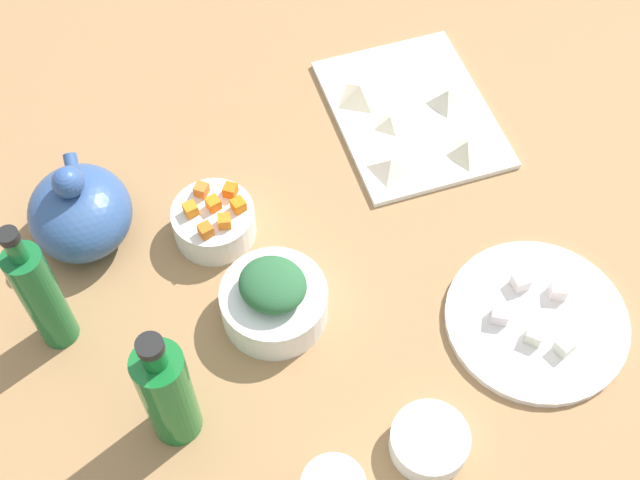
% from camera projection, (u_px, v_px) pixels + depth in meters
% --- Properties ---
extents(tabletop, '(1.90, 1.90, 0.03)m').
position_uv_depth(tabletop, '(320.00, 264.00, 1.26)').
color(tabletop, '#9E764B').
rests_on(tabletop, ground).
extents(cutting_board, '(0.32, 0.26, 0.01)m').
position_uv_depth(cutting_board, '(412.00, 113.00, 1.40)').
color(cutting_board, white).
rests_on(cutting_board, tabletop).
extents(plate_tofu, '(0.25, 0.25, 0.01)m').
position_uv_depth(plate_tofu, '(536.00, 320.00, 1.19)').
color(plate_tofu, white).
rests_on(plate_tofu, tabletop).
extents(bowl_greens, '(0.15, 0.15, 0.06)m').
position_uv_depth(bowl_greens, '(274.00, 303.00, 1.17)').
color(bowl_greens, white).
rests_on(bowl_greens, tabletop).
extents(bowl_carrots, '(0.12, 0.12, 0.05)m').
position_uv_depth(bowl_carrots, '(214.00, 222.00, 1.25)').
color(bowl_carrots, white).
rests_on(bowl_carrots, tabletop).
extents(bowl_small_side, '(0.10, 0.10, 0.04)m').
position_uv_depth(bowl_small_side, '(429.00, 442.00, 1.08)').
color(bowl_small_side, white).
rests_on(bowl_small_side, tabletop).
extents(teapot, '(0.17, 0.15, 0.15)m').
position_uv_depth(teapot, '(80.00, 211.00, 1.23)').
color(teapot, '#34558D').
rests_on(teapot, tabletop).
extents(bottle_0, '(0.06, 0.06, 0.23)m').
position_uv_depth(bottle_0, '(167.00, 393.00, 1.03)').
color(bottle_0, '#146C2A').
rests_on(bottle_0, tabletop).
extents(bottle_1, '(0.05, 0.05, 0.25)m').
position_uv_depth(bottle_1, '(41.00, 295.00, 1.09)').
color(bottle_1, '#186731').
rests_on(bottle_1, tabletop).
extents(carrot_cube_0, '(0.02, 0.02, 0.02)m').
position_uv_depth(carrot_cube_0, '(191.00, 209.00, 1.22)').
color(carrot_cube_0, orange).
rests_on(carrot_cube_0, bowl_carrots).
extents(carrot_cube_1, '(0.02, 0.02, 0.02)m').
position_uv_depth(carrot_cube_1, '(206.00, 230.00, 1.20)').
color(carrot_cube_1, orange).
rests_on(carrot_cube_1, bowl_carrots).
extents(carrot_cube_2, '(0.02, 0.02, 0.02)m').
position_uv_depth(carrot_cube_2, '(230.00, 190.00, 1.24)').
color(carrot_cube_2, orange).
rests_on(carrot_cube_2, bowl_carrots).
extents(carrot_cube_3, '(0.02, 0.02, 0.02)m').
position_uv_depth(carrot_cube_3, '(213.00, 204.00, 1.23)').
color(carrot_cube_3, orange).
rests_on(carrot_cube_3, bowl_carrots).
extents(carrot_cube_4, '(0.03, 0.03, 0.02)m').
position_uv_depth(carrot_cube_4, '(201.00, 190.00, 1.24)').
color(carrot_cube_4, orange).
rests_on(carrot_cube_4, bowl_carrots).
extents(carrot_cube_5, '(0.02, 0.02, 0.02)m').
position_uv_depth(carrot_cube_5, '(224.00, 221.00, 1.21)').
color(carrot_cube_5, orange).
rests_on(carrot_cube_5, bowl_carrots).
extents(carrot_cube_6, '(0.02, 0.02, 0.02)m').
position_uv_depth(carrot_cube_6, '(238.00, 205.00, 1.22)').
color(carrot_cube_6, orange).
rests_on(carrot_cube_6, bowl_carrots).
extents(chopped_greens_mound, '(0.13, 0.13, 0.04)m').
position_uv_depth(chopped_greens_mound, '(273.00, 285.00, 1.13)').
color(chopped_greens_mound, '#2C6238').
rests_on(chopped_greens_mound, bowl_greens).
extents(tofu_cube_0, '(0.02, 0.02, 0.02)m').
position_uv_depth(tofu_cube_0, '(520.00, 282.00, 1.20)').
color(tofu_cube_0, white).
rests_on(tofu_cube_0, plate_tofu).
extents(tofu_cube_1, '(0.03, 0.03, 0.02)m').
position_uv_depth(tofu_cube_1, '(535.00, 335.00, 1.15)').
color(tofu_cube_1, white).
rests_on(tofu_cube_1, plate_tofu).
extents(tofu_cube_2, '(0.03, 0.03, 0.02)m').
position_uv_depth(tofu_cube_2, '(500.00, 315.00, 1.17)').
color(tofu_cube_2, white).
rests_on(tofu_cube_2, plate_tofu).
extents(tofu_cube_3, '(0.03, 0.03, 0.02)m').
position_uv_depth(tofu_cube_3, '(558.00, 290.00, 1.19)').
color(tofu_cube_3, white).
rests_on(tofu_cube_3, plate_tofu).
extents(tofu_cube_4, '(0.03, 0.03, 0.02)m').
position_uv_depth(tofu_cube_4, '(564.00, 346.00, 1.15)').
color(tofu_cube_4, silver).
rests_on(tofu_cube_4, plate_tofu).
extents(dumpling_0, '(0.04, 0.04, 0.02)m').
position_uv_depth(dumpling_0, '(390.00, 121.00, 1.37)').
color(dumpling_0, beige).
rests_on(dumpling_0, cutting_board).
extents(dumpling_1, '(0.07, 0.07, 0.02)m').
position_uv_depth(dumpling_1, '(391.00, 165.00, 1.31)').
color(dumpling_1, beige).
rests_on(dumpling_1, cutting_board).
extents(dumpling_2, '(0.06, 0.06, 0.03)m').
position_uv_depth(dumpling_2, '(447.00, 97.00, 1.39)').
color(dumpling_2, beige).
rests_on(dumpling_2, cutting_board).
extents(dumpling_3, '(0.06, 0.05, 0.03)m').
position_uv_depth(dumpling_3, '(466.00, 148.00, 1.33)').
color(dumpling_3, beige).
rests_on(dumpling_3, cutting_board).
extents(dumpling_4, '(0.07, 0.07, 0.03)m').
position_uv_depth(dumpling_4, '(359.00, 92.00, 1.39)').
color(dumpling_4, beige).
rests_on(dumpling_4, cutting_board).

